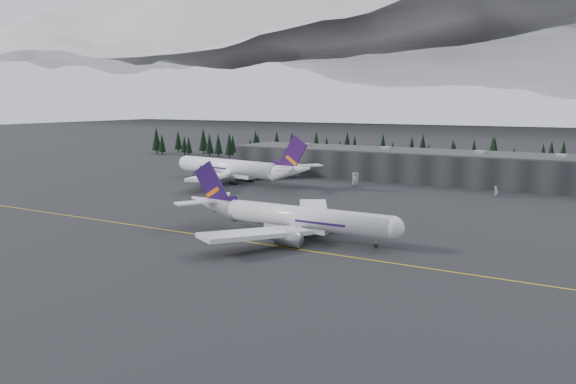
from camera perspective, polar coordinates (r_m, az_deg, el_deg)
The scene contains 9 objects.
ground at distance 138.35m, azimuth -4.12°, elevation -4.84°, with size 1400.00×1400.00×0.00m, color black.
taxiline at distance 136.74m, azimuth -4.58°, elevation -5.01°, with size 400.00×0.40×0.02m, color gold.
terminal at distance 249.48m, azimuth 12.04°, elevation 2.74°, with size 160.00×30.00×12.60m.
treeline at distance 284.67m, azimuth 14.32°, elevation 3.68°, with size 360.00×20.00×15.00m, color black.
mountain_ridge at distance 1114.45m, azimuth 25.98°, elevation 6.56°, with size 4400.00×900.00×420.00m, color white, non-canonical shape.
jet_main at distance 140.00m, azimuth 0.04°, elevation -2.53°, with size 60.66×56.03×17.84m.
jet_parked at distance 232.86m, azimuth -4.99°, elevation 2.38°, with size 71.72×65.78×21.17m.
gse_vehicle_a at distance 227.71m, azimuth 6.87°, elevation 0.86°, with size 2.47×5.35×1.49m, color silver.
gse_vehicle_b at distance 213.37m, azimuth 20.38°, elevation -0.24°, with size 1.51×3.74×1.27m, color silver.
Camera 1 is at (74.84, -111.43, 33.50)m, focal length 35.00 mm.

